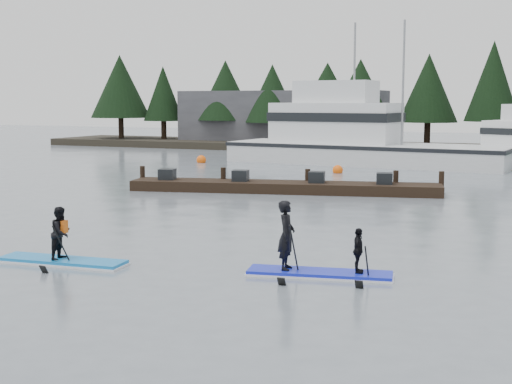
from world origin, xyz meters
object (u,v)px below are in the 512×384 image
at_px(floating_dock, 284,187).
at_px(paddleboard_solo, 62,245).
at_px(paddleboard_duo, 312,252).
at_px(fishing_boat_large, 358,152).

distance_m(floating_dock, paddleboard_solo, 15.59).
xyz_separation_m(paddleboard_solo, paddleboard_duo, (6.26, 1.36, 0.08)).
relative_size(paddleboard_solo, paddleboard_duo, 0.98).
distance_m(fishing_boat_large, paddleboard_duo, 30.84).
xyz_separation_m(fishing_boat_large, floating_dock, (0.90, -15.76, -0.55)).
height_order(fishing_boat_large, floating_dock, fishing_boat_large).
distance_m(fishing_boat_large, floating_dock, 15.80).
bearing_deg(fishing_boat_large, floating_dock, -81.06).
xyz_separation_m(fishing_boat_large, paddleboard_solo, (0.93, -31.35, -0.30)).
xyz_separation_m(fishing_boat_large, paddleboard_duo, (7.18, -29.99, -0.22)).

